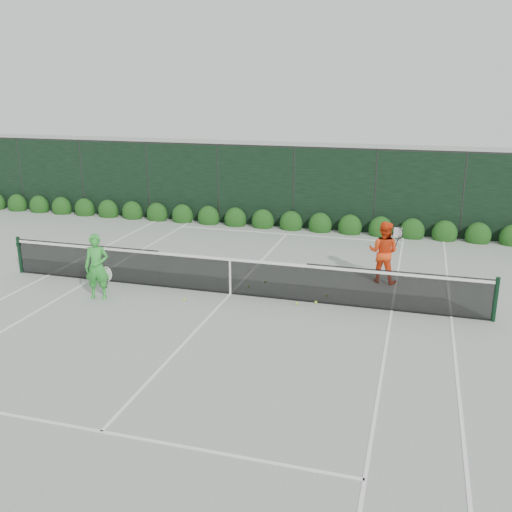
# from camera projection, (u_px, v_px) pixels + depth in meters

# --- Properties ---
(ground) EXTENTS (80.00, 80.00, 0.00)m
(ground) POSITION_uv_depth(u_px,v_px,m) (230.00, 294.00, 14.87)
(ground) COLOR gray
(ground) RESTS_ON ground
(tennis_net) EXTENTS (12.90, 0.10, 1.07)m
(tennis_net) POSITION_uv_depth(u_px,v_px,m) (229.00, 275.00, 14.72)
(tennis_net) COLOR black
(tennis_net) RESTS_ON ground
(player_woman) EXTENTS (0.70, 0.54, 1.68)m
(player_woman) POSITION_uv_depth(u_px,v_px,m) (97.00, 267.00, 14.35)
(player_woman) COLOR green
(player_woman) RESTS_ON ground
(player_man) EXTENTS (0.96, 0.79, 1.71)m
(player_man) POSITION_uv_depth(u_px,v_px,m) (383.00, 252.00, 15.55)
(player_man) COLOR #FF4515
(player_man) RESTS_ON ground
(court_lines) EXTENTS (11.03, 23.83, 0.01)m
(court_lines) POSITION_uv_depth(u_px,v_px,m) (230.00, 294.00, 14.87)
(court_lines) COLOR white
(court_lines) RESTS_ON ground
(windscreen_fence) EXTENTS (32.00, 21.07, 3.06)m
(windscreen_fence) POSITION_uv_depth(u_px,v_px,m) (188.00, 270.00, 11.94)
(windscreen_fence) COLOR black
(windscreen_fence) RESTS_ON ground
(hedge_row) EXTENTS (31.66, 0.65, 0.94)m
(hedge_row) POSITION_uv_depth(u_px,v_px,m) (291.00, 223.00, 21.37)
(hedge_row) COLOR #113C10
(hedge_row) RESTS_ON ground
(tennis_balls) EXTENTS (3.49, 1.93, 0.07)m
(tennis_balls) POSITION_uv_depth(u_px,v_px,m) (273.00, 294.00, 14.75)
(tennis_balls) COLOR #BDEE35
(tennis_balls) RESTS_ON ground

